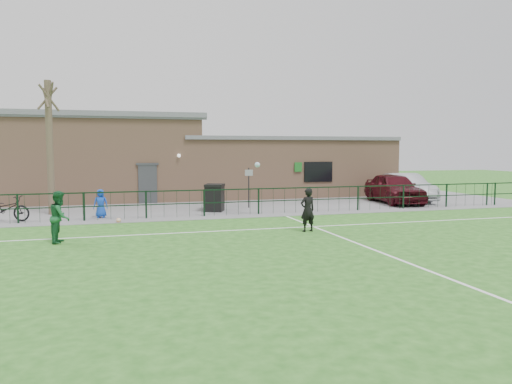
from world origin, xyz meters
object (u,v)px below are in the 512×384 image
object	(u,v)px
wheelie_bin_left	(215,199)
car_maroon	(394,188)
bare_tree	(50,148)
spectator_child	(101,203)
outfield_player	(60,217)
bicycle_c	(6,209)
sign_post	(249,188)
wheelie_bin_right	(215,199)
ball_ground	(119,220)
car_silver	(405,187)

from	to	relation	value
wheelie_bin_left	car_maroon	xyz separation A→B (m)	(10.14, 0.81, 0.21)
wheelie_bin_left	bare_tree	bearing A→B (deg)	-164.38
wheelie_bin_left	spectator_child	distance (m)	5.21
car_maroon	outfield_player	xyz separation A→B (m)	(-16.44, -7.08, -0.01)
bicycle_c	sign_post	bearing A→B (deg)	-62.03
bare_tree	bicycle_c	bearing A→B (deg)	-131.87
wheelie_bin_right	outfield_player	distance (m)	9.38
car_maroon	bicycle_c	bearing A→B (deg)	-167.95
ball_ground	bare_tree	bearing A→B (deg)	130.25
wheelie_bin_right	car_silver	xyz separation A→B (m)	(11.24, 1.04, 0.23)
car_maroon	car_silver	size ratio (longest dim) A/B	1.02
bicycle_c	car_silver	bearing A→B (deg)	-64.30
bare_tree	spectator_child	size ratio (longest dim) A/B	4.89
car_maroon	car_silver	distance (m)	1.46
car_maroon	wheelie_bin_left	bearing A→B (deg)	-168.24
car_silver	bicycle_c	world-z (taller)	car_silver
wheelie_bin_left	car_maroon	size ratio (longest dim) A/B	0.25
spectator_child	ball_ground	bearing A→B (deg)	-58.34
wheelie_bin_left	sign_post	size ratio (longest dim) A/B	0.60
sign_post	car_silver	world-z (taller)	sign_post
sign_post	spectator_child	world-z (taller)	sign_post
wheelie_bin_left	outfield_player	xyz separation A→B (m)	(-6.29, -6.27, 0.20)
bare_tree	sign_post	world-z (taller)	bare_tree
sign_post	car_maroon	size ratio (longest dim) A/B	0.42
wheelie_bin_right	outfield_player	xyz separation A→B (m)	(-6.42, -6.84, 0.26)
bare_tree	outfield_player	bearing A→B (deg)	-82.13
car_silver	spectator_child	bearing A→B (deg)	-166.08
ball_ground	car_maroon	bearing A→B (deg)	12.44
bare_tree	car_maroon	xyz separation A→B (m)	(17.43, -0.14, -2.16)
wheelie_bin_left	ball_ground	xyz separation A→B (m)	(-4.45, -2.41, -0.53)
car_silver	spectator_child	size ratio (longest dim) A/B	3.84
sign_post	ball_ground	xyz separation A→B (m)	(-6.38, -3.33, -0.92)
bicycle_c	outfield_player	size ratio (longest dim) A/B	1.20
sign_post	bicycle_c	world-z (taller)	sign_post
outfield_player	ball_ground	bearing A→B (deg)	-18.92
sign_post	bicycle_c	size ratio (longest dim) A/B	1.01
ball_ground	bicycle_c	bearing A→B (deg)	159.94
car_silver	bicycle_c	xyz separation A→B (m)	(-20.22, -2.41, -0.26)
wheelie_bin_right	ball_ground	xyz separation A→B (m)	(-4.57, -2.98, -0.47)
bicycle_c	outfield_player	xyz separation A→B (m)	(2.56, -5.47, 0.29)
wheelie_bin_left	car_silver	distance (m)	11.48
bare_tree	car_silver	world-z (taller)	bare_tree
sign_post	car_silver	xyz separation A→B (m)	(9.43, 0.69, -0.22)
wheelie_bin_right	ball_ground	world-z (taller)	wheelie_bin_right
wheelie_bin_right	outfield_player	bearing A→B (deg)	-129.31
car_maroon	bare_tree	bearing A→B (deg)	-173.25
wheelie_bin_left	bicycle_c	world-z (taller)	wheelie_bin_left
bicycle_c	spectator_child	size ratio (longest dim) A/B	1.61
sign_post	outfield_player	world-z (taller)	sign_post
bicycle_c	spectator_child	world-z (taller)	spectator_child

